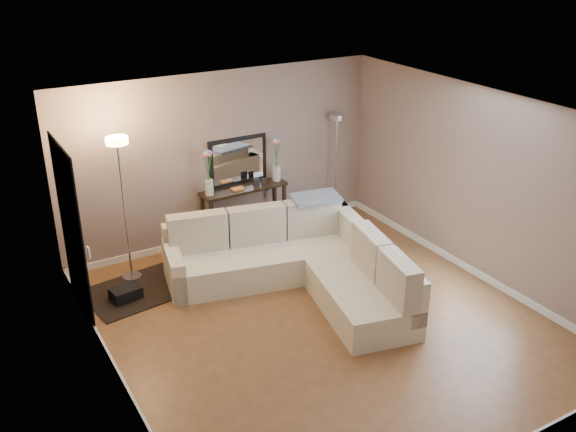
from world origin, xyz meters
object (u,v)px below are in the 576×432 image
sectional_sofa (298,262)px  floor_lamp_lit (121,181)px  floor_lamp_unlit (336,145)px  console_table (240,211)px

sectional_sofa → floor_lamp_lit: (-1.89, 1.32, 1.08)m
sectional_sofa → floor_lamp_unlit: size_ratio=1.76×
sectional_sofa → floor_lamp_unlit: floor_lamp_unlit is taller
console_table → floor_lamp_unlit: floor_lamp_unlit is taller
floor_lamp_lit → sectional_sofa: bearing=-35.0°
sectional_sofa → floor_lamp_lit: 2.55m
console_table → floor_lamp_unlit: size_ratio=0.79×
floor_lamp_unlit → floor_lamp_lit: bearing=-174.1°
floor_lamp_lit → console_table: bearing=11.3°
console_table → floor_lamp_lit: (-1.86, -0.37, 0.96)m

